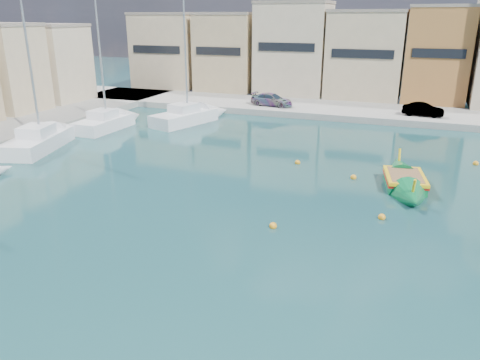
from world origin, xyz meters
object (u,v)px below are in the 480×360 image
at_px(yacht_mid, 51,137).
at_px(luzzu_green, 404,182).
at_px(yacht_north, 199,115).
at_px(yacht_midnorth, 116,121).

bearing_deg(yacht_mid, luzzu_green, -1.61).
relative_size(luzzu_green, yacht_north, 0.68).
bearing_deg(yacht_north, yacht_mid, -122.02).
bearing_deg(luzzu_green, yacht_midnorth, 163.21).
bearing_deg(yacht_midnorth, yacht_mid, -100.59).
distance_m(luzzu_green, yacht_midnorth, 25.79).
bearing_deg(luzzu_green, yacht_north, 147.12).
distance_m(yacht_north, yacht_midnorth, 7.54).
height_order(luzzu_green, yacht_mid, yacht_mid).
xyz_separation_m(yacht_north, yacht_mid, (-7.15, -11.42, -0.01)).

